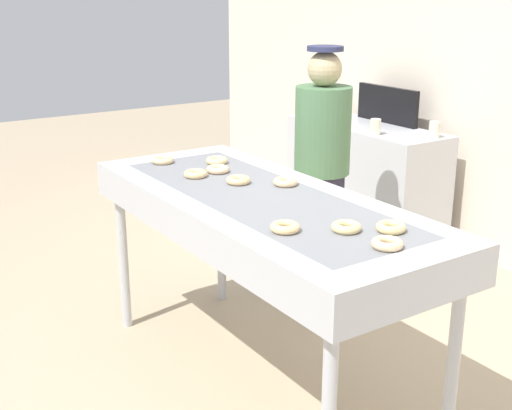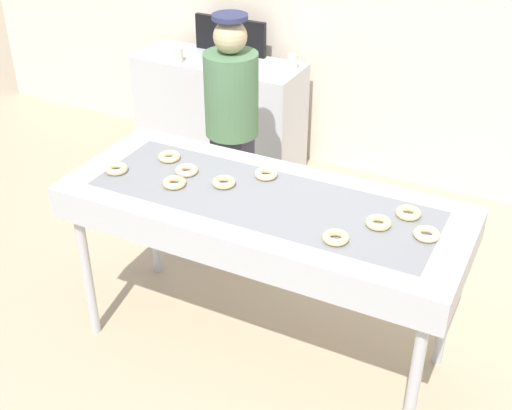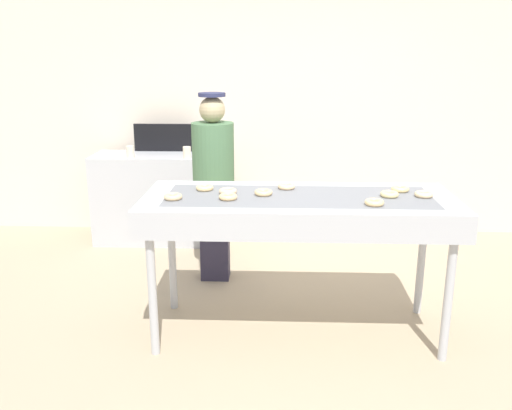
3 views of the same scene
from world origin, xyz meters
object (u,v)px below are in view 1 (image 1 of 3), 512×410
Objects in this scene: plain_donut_9 at (218,169)px; paper_cup_2 at (328,115)px; plain_donut_0 at (387,243)px; paper_cup_0 at (375,127)px; fryer_conveyor at (260,214)px; plain_donut_6 at (346,227)px; plain_donut_3 at (217,160)px; prep_counter at (364,182)px; plain_donut_1 at (195,174)px; plain_donut_5 at (238,180)px; plain_donut_2 at (285,182)px; menu_display at (387,105)px; worker_baker at (322,158)px; paper_cup_1 at (434,130)px; plain_donut_7 at (391,227)px; plain_donut_4 at (285,227)px; plain_donut_8 at (163,160)px.

plain_donut_9 reaches higher than paper_cup_2.
paper_cup_0 is (-1.85, 1.67, -0.04)m from plain_donut_0.
plain_donut_6 is (0.60, 0.01, 0.11)m from fryer_conveyor.
plain_donut_6 is (-0.23, -0.01, 0.00)m from plain_donut_0.
fryer_conveyor is 17.10× the size of plain_donut_3.
prep_counter is (-1.32, 1.89, -0.45)m from fryer_conveyor.
plain_donut_6 reaches higher than fryer_conveyor.
plain_donut_1 and plain_donut_6 have the same top height.
plain_donut_9 is 1.04× the size of paper_cup_2.
plain_donut_5 is 1.85m from paper_cup_0.
plain_donut_0 is 1.47m from plain_donut_3.
plain_donut_2 and plain_donut_5 have the same top height.
fryer_conveyor is 3.29× the size of menu_display.
plain_donut_1 is at bearing -174.16° from plain_donut_6.
worker_baker is 1.35m from menu_display.
plain_donut_7 is at bearing -51.99° from paper_cup_1.
plain_donut_0 and plain_donut_6 have the same top height.
plain_donut_1 is at bearing -168.37° from fryer_conveyor.
plain_donut_9 is at bearing 165.68° from plain_donut_4.
plain_donut_8 is at bearing -175.57° from plain_donut_0.
plain_donut_0 is 1.04× the size of paper_cup_1.
worker_baker is 13.72× the size of paper_cup_1.
plain_donut_1 is at bearing -152.29° from plain_donut_5.
plain_donut_0 reaches higher than fryer_conveyor.
plain_donut_8 is at bearing -67.11° from paper_cup_2.
plain_donut_8 reaches higher than fryer_conveyor.
plain_donut_8 is at bearing -92.85° from paper_cup_1.
plain_donut_5 is (0.41, -0.12, 0.00)m from plain_donut_3.
plain_donut_5 is 0.83m from plain_donut_6.
plain_donut_3 is at bearing 175.34° from plain_donut_0.
plain_donut_7 reaches higher than prep_counter.
plain_donut_7 is at bearing 55.58° from plain_donut_6.
plain_donut_9 is at bearing 97.09° from worker_baker.
plain_donut_3 is 1.16m from plain_donut_4.
worker_baker is 0.85m from paper_cup_0.
plain_donut_0 is 1.00× the size of plain_donut_3.
fryer_conveyor is 0.48m from plain_donut_1.
plain_donut_6 is at bearing -44.27° from prep_counter.
plain_donut_7 is 1.54m from plain_donut_8.
paper_cup_2 is at bearing 123.75° from plain_donut_9.
plain_donut_3 is (-0.56, -0.06, 0.00)m from plain_donut_2.
fryer_conveyor is at bearing 11.63° from plain_donut_1.
plain_donut_6 is (0.83, -0.01, 0.00)m from plain_donut_5.
paper_cup_1 is (-0.24, 1.92, -0.04)m from plain_donut_9.
plain_donut_1 is 0.93m from plain_donut_4.
plain_donut_8 is (-0.74, -0.31, 0.00)m from plain_donut_2.
prep_counter is (-0.86, 1.98, -0.56)m from plain_donut_1.
plain_donut_3 is 0.09× the size of prep_counter.
plain_donut_8 is 1.04× the size of paper_cup_0.
plain_donut_3 is at bearing 86.44° from worker_baker.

